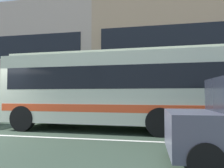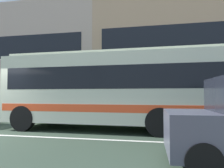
% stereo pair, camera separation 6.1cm
% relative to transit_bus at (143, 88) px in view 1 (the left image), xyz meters
% --- Properties ---
extents(hedge_row_far, '(21.67, 1.10, 1.07)m').
position_rel_transit_bus_xyz_m(hedge_row_far, '(-4.47, 3.33, -1.19)').
color(hedge_row_far, '#3C6C28').
rests_on(hedge_row_far, ground_plane).
extents(apartment_block_left, '(21.40, 9.92, 9.20)m').
position_rel_transit_bus_xyz_m(apartment_block_left, '(-15.06, 12.05, 2.87)').
color(apartment_block_left, '#C6A99B').
rests_on(apartment_block_left, ground_plane).
extents(apartment_block_right, '(19.12, 9.92, 9.38)m').
position_rel_transit_bus_xyz_m(apartment_block_right, '(5.20, 12.05, 2.97)').
color(apartment_block_right, tan).
rests_on(apartment_block_right, ground_plane).
extents(transit_bus, '(11.35, 2.92, 3.13)m').
position_rel_transit_bus_xyz_m(transit_bus, '(0.00, 0.00, 0.00)').
color(transit_bus, beige).
rests_on(transit_bus, ground_plane).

